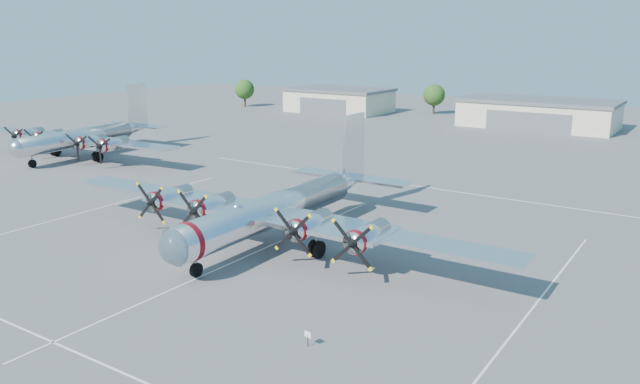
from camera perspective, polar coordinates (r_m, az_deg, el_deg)
The scene contains 9 objects.
ground at distance 54.31m, azimuth -3.59°, elevation -4.50°, with size 260.00×260.00×0.00m, color #525255.
parking_lines at distance 53.01m, azimuth -4.74°, elevation -4.99°, with size 60.00×50.08×0.01m.
hangar_west at distance 145.32m, azimuth 1.76°, elevation 8.42°, with size 22.60×14.60×5.40m.
hangar_center at distance 127.61m, azimuth 19.32°, elevation 6.82°, with size 28.60×14.60×5.40m.
tree_far_west at distance 156.70m, azimuth -6.91°, elevation 9.30°, with size 4.80×4.80×6.64m.
tree_west at distance 143.07m, azimuth 10.40°, elevation 8.71°, with size 4.80×4.80×6.64m.
main_bomber_b29 at distance 54.66m, azimuth -3.73°, elevation -4.37°, with size 43.62×29.84×9.65m, color silver, non-canonical shape.
bomber_west at distance 97.55m, azimuth -20.66°, elevation 3.03°, with size 37.23×26.36×9.83m, color silver, non-canonical shape.
info_placard at distance 36.58m, azimuth -1.12°, elevation -13.03°, with size 0.49×0.12×0.93m.
Camera 1 is at (31.21, -40.90, 17.41)m, focal length 35.00 mm.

